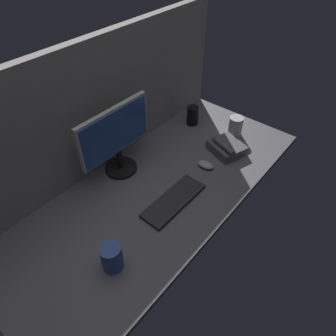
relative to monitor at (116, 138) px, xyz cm
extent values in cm
cube|color=#515156|center=(2.38, -25.13, -23.39)|extent=(180.00, 80.00, 3.00)
cube|color=gray|center=(2.38, 12.37, 12.94)|extent=(180.00, 5.00, 69.66)
cylinder|color=black|center=(0.00, -0.63, -20.99)|extent=(18.00, 18.00, 1.80)
cylinder|color=black|center=(0.00, -0.63, -14.59)|extent=(3.20, 3.20, 11.00)
cube|color=#B7B7B7|center=(0.00, 0.37, 4.00)|extent=(45.49, 2.40, 26.17)
cube|color=#264C8C|center=(0.00, -1.03, 4.00)|extent=(43.09, 0.60, 23.77)
cube|color=#262628|center=(-0.09, -38.96, -20.89)|extent=(37.14, 13.41, 2.00)
ellipsoid|color=#99999E|center=(31.81, -36.57, -20.19)|extent=(6.76, 10.23, 3.40)
cylinder|color=#38569E|center=(-43.74, -41.55, -15.49)|extent=(8.93, 8.93, 12.80)
cylinder|color=black|center=(62.09, -4.73, -15.56)|extent=(7.66, 7.66, 12.66)
cylinder|color=#B2B2B7|center=(69.61, -32.77, -15.58)|extent=(8.86, 8.86, 12.63)
cube|color=#4C4C51|center=(51.58, -37.98, -19.09)|extent=(22.20, 23.45, 5.60)
cylinder|color=#4C4C51|center=(46.90, -37.98, -14.69)|extent=(8.52, 17.22, 3.20)
camera|label=1|loc=(-80.43, -101.93, 95.92)|focal=32.66mm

